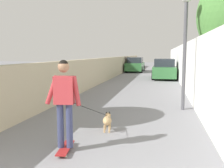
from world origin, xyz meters
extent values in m
plane|color=gray|center=(14.00, 0.00, 0.00)|extent=(80.00, 80.00, 0.00)
cube|color=tan|center=(12.00, 2.66, 0.82)|extent=(48.00, 0.30, 1.64)
cube|color=white|center=(12.00, -2.66, 1.25)|extent=(48.00, 0.30, 2.49)
cylinder|color=#4C4C51|center=(6.87, -2.11, 1.83)|extent=(0.12, 0.12, 3.65)
cube|color=maroon|center=(2.56, 0.47, 0.07)|extent=(0.82, 0.31, 0.02)
cylinder|color=beige|center=(2.83, 0.58, 0.03)|extent=(0.06, 0.04, 0.06)
cylinder|color=beige|center=(2.85, 0.44, 0.03)|extent=(0.06, 0.04, 0.06)
cylinder|color=beige|center=(2.27, 0.50, 0.03)|extent=(0.06, 0.04, 0.06)
cylinder|color=beige|center=(2.29, 0.36, 0.03)|extent=(0.06, 0.04, 0.06)
cylinder|color=#333859|center=(2.55, 0.56, 0.53)|extent=(0.15, 0.15, 0.88)
cylinder|color=#333859|center=(2.57, 0.38, 0.53)|extent=(0.15, 0.15, 0.88)
cube|color=#B23338|center=(2.56, 0.47, 1.24)|extent=(0.27, 0.41, 0.54)
cylinder|color=#B23338|center=(2.53, 0.71, 1.24)|extent=(0.13, 0.29, 0.58)
cylinder|color=#B23338|center=(2.59, 0.23, 1.22)|extent=(0.11, 0.19, 0.59)
sphere|color=#9E7051|center=(2.56, 0.47, 1.69)|extent=(0.22, 0.22, 0.22)
sphere|color=black|center=(2.56, 0.47, 1.73)|extent=(0.19, 0.19, 0.19)
ellipsoid|color=tan|center=(3.99, -0.06, 0.27)|extent=(0.41, 0.27, 0.22)
sphere|color=tan|center=(4.24, -0.02, 0.34)|extent=(0.15, 0.15, 0.15)
cone|color=black|center=(4.23, 0.02, 0.42)|extent=(0.06, 0.06, 0.06)
cone|color=black|center=(4.24, -0.06, 0.42)|extent=(0.06, 0.06, 0.06)
cylinder|color=tan|center=(4.10, 0.02, 0.09)|extent=(0.04, 0.04, 0.18)
cylinder|color=tan|center=(4.12, -0.10, 0.09)|extent=(0.04, 0.04, 0.18)
cylinder|color=tan|center=(3.86, -0.02, 0.09)|extent=(0.04, 0.04, 0.18)
cylinder|color=tan|center=(3.87, -0.14, 0.09)|extent=(0.04, 0.04, 0.18)
cylinder|color=tan|center=(3.75, -0.10, 0.35)|extent=(0.14, 0.05, 0.13)
cylinder|color=black|center=(3.27, 0.21, 0.73)|extent=(1.44, 0.55, 0.66)
cube|color=#336B38|center=(17.74, -1.51, 0.56)|extent=(4.25, 1.70, 0.80)
cube|color=#262B33|center=(17.74, -1.51, 1.24)|extent=(2.21, 1.50, 0.60)
cylinder|color=black|center=(19.06, -0.72, 0.32)|extent=(0.64, 0.22, 0.64)
cylinder|color=black|center=(19.06, -2.30, 0.32)|extent=(0.64, 0.22, 0.64)
cylinder|color=black|center=(16.42, -0.72, 0.32)|extent=(0.64, 0.22, 0.64)
cylinder|color=black|center=(16.42, -2.30, 0.32)|extent=(0.64, 0.22, 0.64)
cube|color=#336B38|center=(24.55, 1.51, 0.56)|extent=(4.36, 1.70, 0.80)
cube|color=#262B33|center=(24.55, 1.51, 1.24)|extent=(2.27, 1.50, 0.60)
cylinder|color=black|center=(25.90, 2.30, 0.32)|extent=(0.64, 0.22, 0.64)
cylinder|color=black|center=(25.90, 0.72, 0.32)|extent=(0.64, 0.22, 0.64)
cylinder|color=black|center=(23.20, 2.30, 0.32)|extent=(0.64, 0.22, 0.64)
cylinder|color=black|center=(23.20, 0.72, 0.32)|extent=(0.64, 0.22, 0.64)
camera|label=1|loc=(-1.87, -1.39, 1.94)|focal=39.41mm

